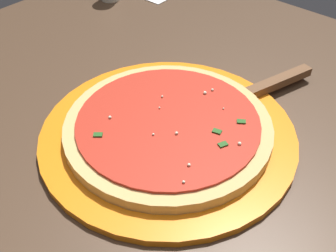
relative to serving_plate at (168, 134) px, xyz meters
The scene contains 4 objects.
restaurant_table 0.14m from the serving_plate, 50.90° to the left, with size 1.14×0.94×0.77m.
serving_plate is the anchor object (origin of this frame).
pizza 0.01m from the serving_plate, 13.07° to the left, with size 0.29×0.29×0.02m.
pizza_server 0.17m from the serving_plate, 73.52° to the left, with size 0.10×0.22×0.01m.
Camera 1 is at (0.26, -0.36, 1.17)m, focal length 44.19 mm.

